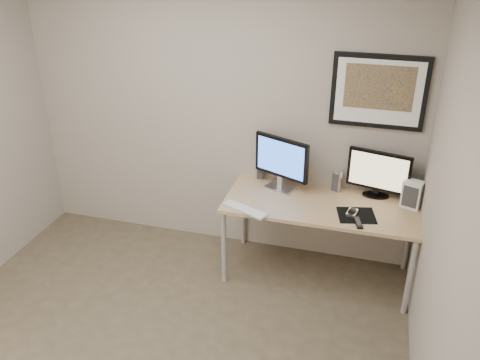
% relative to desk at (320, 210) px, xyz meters
% --- Properties ---
extents(room, '(3.60, 3.60, 3.60)m').
position_rel_desk_xyz_m(room, '(-1.00, -0.90, 0.98)').
color(room, white).
rests_on(room, ground).
extents(desk, '(1.60, 0.70, 0.73)m').
position_rel_desk_xyz_m(desk, '(0.00, 0.00, 0.00)').
color(desk, '#9B834B').
rests_on(desk, floor).
extents(framed_art, '(0.75, 0.04, 0.60)m').
position_rel_desk_xyz_m(framed_art, '(0.35, 0.33, 0.96)').
color(framed_art, black).
rests_on(framed_art, room).
extents(monitor_large, '(0.50, 0.25, 0.48)m').
position_rel_desk_xyz_m(monitor_large, '(-0.38, 0.16, 0.33)').
color(monitor_large, '#B8B7BD').
rests_on(monitor_large, desk).
extents(monitor_tv, '(0.52, 0.17, 0.41)m').
position_rel_desk_xyz_m(monitor_tv, '(0.43, 0.25, 0.29)').
color(monitor_tv, black).
rests_on(monitor_tv, desk).
extents(speaker_left, '(0.09, 0.09, 0.17)m').
position_rel_desk_xyz_m(speaker_left, '(-0.61, 0.31, 0.15)').
color(speaker_left, '#B8B7BD').
rests_on(speaker_left, desk).
extents(speaker_right, '(0.10, 0.10, 0.19)m').
position_rel_desk_xyz_m(speaker_right, '(0.10, 0.25, 0.16)').
color(speaker_right, '#B8B7BD').
rests_on(speaker_right, desk).
extents(keyboard, '(0.42, 0.27, 0.01)m').
position_rel_desk_xyz_m(keyboard, '(-0.58, -0.28, 0.07)').
color(keyboard, silver).
rests_on(keyboard, desk).
extents(mousepad, '(0.34, 0.32, 0.00)m').
position_rel_desk_xyz_m(mousepad, '(0.30, -0.12, 0.07)').
color(mousepad, black).
rests_on(mousepad, desk).
extents(mouse, '(0.09, 0.13, 0.04)m').
position_rel_desk_xyz_m(mouse, '(0.26, -0.12, 0.09)').
color(mouse, black).
rests_on(mouse, mousepad).
extents(remote, '(0.09, 0.18, 0.02)m').
position_rel_desk_xyz_m(remote, '(0.32, -0.25, 0.08)').
color(remote, black).
rests_on(remote, desk).
extents(fan_unit, '(0.18, 0.15, 0.23)m').
position_rel_desk_xyz_m(fan_unit, '(0.71, 0.14, 0.18)').
color(fan_unit, white).
rests_on(fan_unit, desk).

